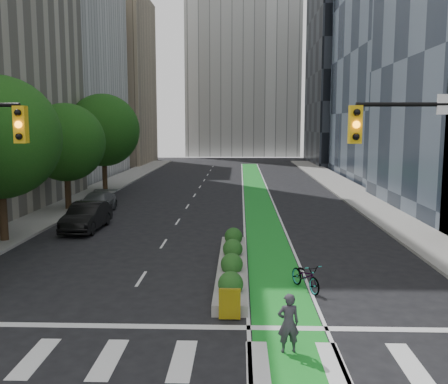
# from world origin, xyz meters

# --- Properties ---
(ground) EXTENTS (160.00, 160.00, 0.00)m
(ground) POSITION_xyz_m (0.00, 0.00, 0.00)
(ground) COLOR black
(ground) RESTS_ON ground
(sidewalk_left) EXTENTS (3.60, 90.00, 0.15)m
(sidewalk_left) POSITION_xyz_m (-11.80, 25.00, 0.07)
(sidewalk_left) COLOR gray
(sidewalk_left) RESTS_ON ground
(sidewalk_right) EXTENTS (3.60, 90.00, 0.15)m
(sidewalk_right) POSITION_xyz_m (11.80, 25.00, 0.07)
(sidewalk_right) COLOR gray
(sidewalk_right) RESTS_ON ground
(bike_lane_paint) EXTENTS (2.20, 70.00, 0.01)m
(bike_lane_paint) POSITION_xyz_m (3.00, 30.00, 0.01)
(bike_lane_paint) COLOR #1A9127
(bike_lane_paint) RESTS_ON ground
(building_tan_far) EXTENTS (14.00, 16.00, 26.00)m
(building_tan_far) POSITION_xyz_m (-20.00, 66.00, 13.00)
(building_tan_far) COLOR tan
(building_tan_far) RESTS_ON ground
(building_dark_end) EXTENTS (14.00, 18.00, 28.00)m
(building_dark_end) POSITION_xyz_m (20.00, 68.00, 14.00)
(building_dark_end) COLOR black
(building_dark_end) RESTS_ON ground
(tree_midfar) EXTENTS (5.60, 5.60, 7.76)m
(tree_midfar) POSITION_xyz_m (-11.00, 22.00, 4.95)
(tree_midfar) COLOR black
(tree_midfar) RESTS_ON ground
(tree_far) EXTENTS (6.60, 6.60, 9.00)m
(tree_far) POSITION_xyz_m (-11.00, 32.00, 5.69)
(tree_far) COLOR black
(tree_far) RESTS_ON ground
(median_planter) EXTENTS (1.20, 10.26, 1.10)m
(median_planter) POSITION_xyz_m (1.20, 7.04, 0.37)
(median_planter) COLOR gray
(median_planter) RESTS_ON ground
(bicycle) EXTENTS (1.42, 2.11, 1.05)m
(bicycle) POSITION_xyz_m (4.03, 4.88, 0.52)
(bicycle) COLOR gray
(bicycle) RESTS_ON ground
(cyclist) EXTENTS (0.67, 0.50, 1.69)m
(cyclist) POSITION_xyz_m (2.86, -0.42, 0.85)
(cyclist) COLOR #36323C
(cyclist) RESTS_ON ground
(parked_car_left_mid) EXTENTS (1.86, 5.03, 1.64)m
(parked_car_left_mid) POSITION_xyz_m (-7.58, 15.27, 0.82)
(parked_car_left_mid) COLOR black
(parked_car_left_mid) RESTS_ON ground
(parked_car_left_far) EXTENTS (2.09, 5.04, 1.46)m
(parked_car_left_far) POSITION_xyz_m (-8.60, 20.94, 0.73)
(parked_car_left_far) COLOR #56585B
(parked_car_left_far) RESTS_ON ground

